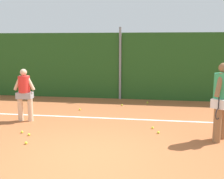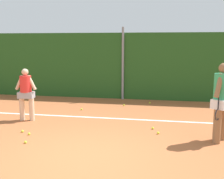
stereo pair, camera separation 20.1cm
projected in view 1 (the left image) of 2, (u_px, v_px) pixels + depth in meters
name	position (u px, v px, depth m)	size (l,w,h in m)	color
ground_plane	(101.00, 130.00, 7.82)	(31.97, 31.97, 0.00)	#A85B33
hedge_fence_backdrop	(121.00, 66.00, 11.91)	(20.78, 0.25, 2.78)	#23511E
fence_post_center	(120.00, 64.00, 11.72)	(0.10, 0.10, 3.01)	gray
court_baseline_paint	(108.00, 118.00, 8.97)	(15.19, 0.10, 0.01)	white
player_foreground_near	(222.00, 98.00, 6.80)	(0.58, 0.77, 1.92)	#8C603D
player_midcourt	(24.00, 92.00, 8.54)	(0.67, 0.34, 1.61)	beige
tennis_ball_0	(26.00, 143.00, 6.70)	(0.07, 0.07, 0.07)	#CCDB33
tennis_ball_2	(29.00, 135.00, 7.30)	(0.07, 0.07, 0.07)	#CCDB33
tennis_ball_3	(158.00, 132.00, 7.47)	(0.07, 0.07, 0.07)	#CCDB33
tennis_ball_4	(147.00, 102.00, 11.13)	(0.07, 0.07, 0.07)	#CCDB33
tennis_ball_7	(80.00, 109.00, 10.00)	(0.07, 0.07, 0.07)	#CCDB33
tennis_ball_9	(122.00, 105.00, 10.71)	(0.07, 0.07, 0.07)	#CCDB33
tennis_ball_11	(153.00, 128.00, 7.88)	(0.07, 0.07, 0.07)	#CCDB33
tennis_ball_12	(22.00, 132.00, 7.51)	(0.07, 0.07, 0.07)	#CCDB33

